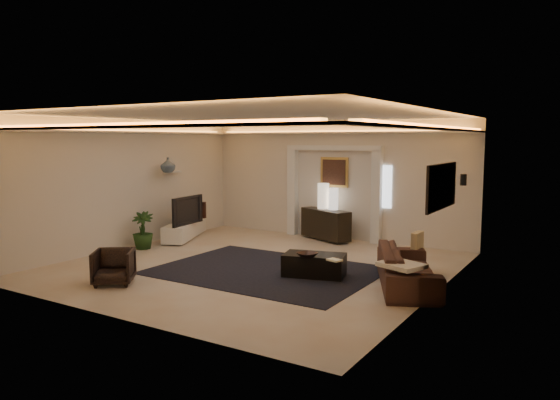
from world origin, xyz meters
The scene contains 33 objects.
floor centered at (0.00, 0.00, 0.00)m, with size 7.00×7.00×0.00m, color beige.
ceiling centered at (0.00, 0.00, 2.90)m, with size 7.00×7.00×0.00m, color white.
wall_back centered at (0.00, 3.50, 1.45)m, with size 7.00×7.00×0.00m, color beige.
wall_front centered at (0.00, -3.50, 1.45)m, with size 7.00×7.00×0.00m, color beige.
wall_left centered at (-3.50, 0.00, 1.45)m, with size 7.00×7.00×0.00m, color beige.
wall_right centered at (3.50, 0.00, 1.45)m, with size 7.00×7.00×0.00m, color beige.
cove_soffit centered at (0.00, 0.00, 2.62)m, with size 7.00×7.00×0.04m, color silver.
daylight_slit centered at (1.35, 3.48, 1.35)m, with size 0.25×0.03×1.00m, color white.
area_rug centered at (0.40, -0.20, 0.01)m, with size 4.00×3.00×0.01m, color black.
pilaster_left centered at (-1.15, 3.40, 1.10)m, with size 0.22×0.20×2.20m, color silver.
pilaster_right centered at (1.15, 3.40, 1.10)m, with size 0.22×0.20×2.20m, color silver.
alcove_header centered at (0.00, 3.40, 2.25)m, with size 2.52×0.20×0.12m, color silver.
painting_frame centered at (0.00, 3.47, 1.65)m, with size 0.74×0.04×0.74m, color tan.
painting_canvas centered at (0.00, 3.44, 1.65)m, with size 0.62×0.02×0.62m, color #4C2D1E.
art_panel_frame centered at (3.47, 0.30, 1.70)m, with size 0.04×1.64×0.74m, color black.
art_panel_gold centered at (3.44, 0.30, 1.70)m, with size 0.02×1.50×0.62m, color tan.
wall_sconce centered at (3.38, 2.20, 1.68)m, with size 0.12×0.12×0.22m, color black.
wall_niche centered at (-3.44, 1.40, 1.65)m, with size 0.10×0.55×0.04m, color silver.
console centered at (-0.05, 3.11, 0.40)m, with size 1.41×0.44×0.71m, color black.
lamp_left centered at (-0.18, 3.25, 1.09)m, with size 0.28×0.28×0.63m, color beige.
lamp_right centered at (0.11, 3.21, 1.09)m, with size 0.24×0.24×0.52m, color white.
media_ledge centered at (-3.15, 1.49, 0.23)m, with size 0.51×2.05×0.38m, color white.
tv centered at (-2.89, 1.17, 0.79)m, with size 0.16×1.19×0.68m, color black.
figurine centered at (-3.15, 2.20, 0.64)m, with size 0.15×0.15×0.42m, color black.
ginger_jar centered at (-3.15, 0.95, 1.85)m, with size 0.35×0.35×0.36m, color #465264.
plant centered at (-3.08, 0.01, 0.42)m, with size 0.47×0.47×0.84m, color #1B3613.
sofa centered at (2.99, 0.13, 0.32)m, with size 0.87×2.22×0.65m, color #482B1C.
throw_blanket centered at (3.15, -0.64, 0.55)m, with size 0.62×0.51×0.07m, color beige.
throw_pillow centered at (2.81, 1.24, 0.55)m, with size 0.12×0.39×0.39m, color tan.
coffee_table centered at (1.35, -0.07, 0.20)m, with size 1.09×0.59×0.41m, color black.
bowl centered at (1.36, -0.37, 0.45)m, with size 0.34×0.34×0.08m, color black.
magazine centered at (1.89, -0.37, 0.42)m, with size 0.24×0.17×0.03m, color #FDF3BE.
armchair centered at (-1.31, -2.33, 0.30)m, with size 0.64×0.66×0.60m, color black.
Camera 1 is at (5.72, -8.30, 2.45)m, focal length 33.85 mm.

